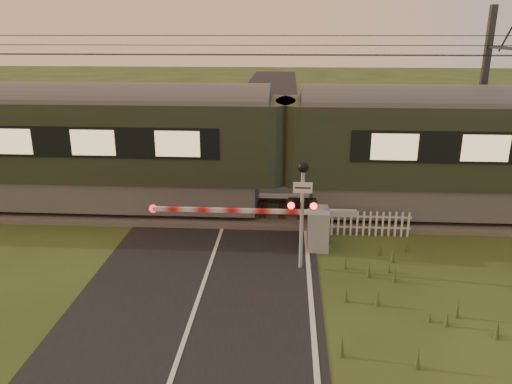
# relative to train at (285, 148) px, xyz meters

# --- Properties ---
(ground) EXTENTS (160.00, 160.00, 0.00)m
(ground) POSITION_rel_train_xyz_m (-2.01, -6.50, -2.40)
(ground) COLOR #2D3B16
(ground) RESTS_ON ground
(road) EXTENTS (6.00, 140.00, 0.03)m
(road) POSITION_rel_train_xyz_m (-1.99, -6.73, -2.39)
(road) COLOR black
(road) RESTS_ON ground
(track_bed) EXTENTS (140.00, 3.40, 0.39)m
(track_bed) POSITION_rel_train_xyz_m (-2.01, 0.00, -2.33)
(track_bed) COLOR #47423D
(track_bed) RESTS_ON ground
(overhead_wires) EXTENTS (120.00, 0.62, 0.62)m
(overhead_wires) POSITION_rel_train_xyz_m (-2.01, 0.00, 3.33)
(overhead_wires) COLOR black
(overhead_wires) RESTS_ON ground
(train) EXTENTS (45.42, 3.13, 4.24)m
(train) POSITION_rel_train_xyz_m (0.00, 0.00, 0.00)
(train) COLOR slate
(train) RESTS_ON ground
(boom_gate) EXTENTS (6.21, 0.95, 1.26)m
(boom_gate) POSITION_rel_train_xyz_m (0.83, -2.91, -1.72)
(boom_gate) COLOR gray
(boom_gate) RESTS_ON ground
(crossing_signal) EXTENTS (0.77, 0.34, 3.03)m
(crossing_signal) POSITION_rel_train_xyz_m (0.51, -4.31, -0.31)
(crossing_signal) COLOR gray
(crossing_signal) RESTS_ON ground
(picket_fence) EXTENTS (2.80, 0.07, 0.82)m
(picket_fence) POSITION_rel_train_xyz_m (2.66, -1.89, -1.99)
(picket_fence) COLOR silver
(picket_fence) RESTS_ON ground
(catenary_mast) EXTENTS (0.22, 2.46, 7.13)m
(catenary_mast) POSITION_rel_train_xyz_m (7.24, 2.23, 1.30)
(catenary_mast) COLOR #2D2D30
(catenary_mast) RESTS_ON ground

